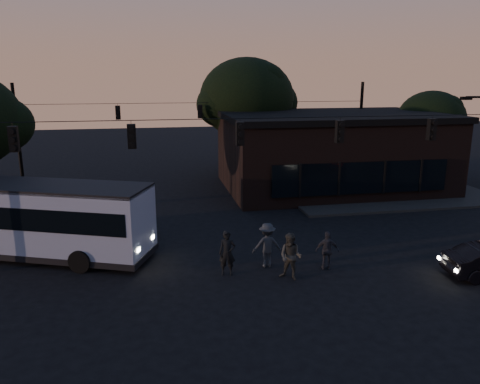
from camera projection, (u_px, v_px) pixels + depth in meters
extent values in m
plane|color=black|center=(260.00, 295.00, 17.40)|extent=(120.00, 120.00, 0.00)
cube|color=black|center=(380.00, 191.00, 32.92)|extent=(14.00, 10.00, 0.15)
cube|color=black|center=(331.00, 154.00, 33.70)|extent=(15.00, 10.00, 5.00)
cube|color=black|center=(333.00, 116.00, 33.05)|extent=(15.40, 10.40, 0.40)
cube|color=black|center=(361.00, 178.00, 28.99)|extent=(11.50, 0.18, 2.00)
cylinder|color=black|center=(246.00, 150.00, 38.62)|extent=(0.44, 0.44, 4.00)
ellipsoid|color=black|center=(247.00, 98.00, 37.61)|extent=(7.60, 7.60, 6.46)
cylinder|color=black|center=(427.00, 159.00, 37.49)|extent=(0.44, 0.44, 3.00)
ellipsoid|color=black|center=(431.00, 119.00, 36.73)|extent=(5.20, 5.20, 4.42)
cylinder|color=black|center=(240.00, 119.00, 19.72)|extent=(26.00, 0.03, 0.03)
cube|color=black|center=(14.00, 139.00, 18.23)|extent=(0.34, 0.30, 1.00)
cube|color=black|center=(132.00, 136.00, 19.05)|extent=(0.34, 0.30, 1.00)
cube|color=black|center=(240.00, 134.00, 19.88)|extent=(0.34, 0.30, 1.00)
cube|color=black|center=(340.00, 132.00, 20.70)|extent=(0.34, 0.30, 1.00)
cube|color=black|center=(432.00, 129.00, 21.52)|extent=(0.34, 0.30, 1.00)
cylinder|color=black|center=(18.00, 137.00, 33.18)|extent=(0.24, 0.24, 7.50)
cylinder|color=black|center=(360.00, 129.00, 37.94)|extent=(0.24, 0.24, 7.50)
cylinder|color=black|center=(200.00, 103.00, 35.02)|extent=(26.00, 0.03, 0.03)
cube|color=black|center=(118.00, 113.00, 34.08)|extent=(0.34, 0.30, 1.00)
cube|color=black|center=(200.00, 111.00, 35.17)|extent=(0.34, 0.30, 1.00)
cube|color=black|center=(277.00, 110.00, 36.27)|extent=(0.34, 0.30, 1.00)
cube|color=#8790AC|center=(20.00, 215.00, 20.93)|extent=(11.96, 6.89, 2.79)
cube|color=black|center=(20.00, 210.00, 20.87)|extent=(11.54, 6.75, 0.97)
cube|color=black|center=(17.00, 185.00, 20.60)|extent=(11.96, 6.89, 0.16)
cube|color=black|center=(24.00, 247.00, 21.29)|extent=(12.08, 6.98, 0.27)
cylinder|color=black|center=(80.00, 262.00, 19.33)|extent=(1.00, 0.61, 0.97)
cylinder|color=black|center=(110.00, 240.00, 21.89)|extent=(1.00, 0.61, 0.97)
imported|color=black|center=(227.00, 253.00, 19.03)|extent=(0.76, 0.58, 1.88)
imported|color=#2B2B27|center=(291.00, 257.00, 18.61)|extent=(1.18, 1.14, 1.91)
imported|color=#23242B|center=(327.00, 250.00, 19.60)|extent=(1.05, 0.64, 1.66)
imported|color=#22262A|center=(267.00, 245.00, 19.85)|extent=(1.30, 0.81, 1.93)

